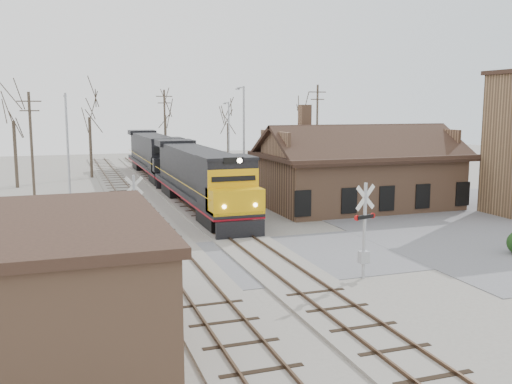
% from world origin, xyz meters
% --- Properties ---
extents(ground, '(140.00, 140.00, 0.00)m').
position_xyz_m(ground, '(0.00, 0.00, 0.00)').
color(ground, gray).
rests_on(ground, ground).
extents(road, '(60.00, 9.00, 0.03)m').
position_xyz_m(road, '(0.00, 0.00, 0.01)').
color(road, slate).
rests_on(road, ground).
extents(parking_lot, '(22.00, 26.00, 0.03)m').
position_xyz_m(parking_lot, '(18.00, 4.00, 0.02)').
color(parking_lot, slate).
rests_on(parking_lot, ground).
extents(track_main, '(3.40, 90.00, 0.24)m').
position_xyz_m(track_main, '(0.00, 15.00, 0.07)').
color(track_main, gray).
rests_on(track_main, ground).
extents(track_siding, '(3.40, 90.00, 0.24)m').
position_xyz_m(track_siding, '(-4.50, 15.00, 0.07)').
color(track_siding, gray).
rests_on(track_siding, ground).
extents(depot, '(15.20, 9.31, 7.90)m').
position_xyz_m(depot, '(11.99, 12.00, 2.41)').
color(depot, '#8B6248').
rests_on(depot, ground).
extents(locomotive_lead, '(3.21, 21.48, 4.77)m').
position_xyz_m(locomotive_lead, '(0.00, 14.55, 2.51)').
color(locomotive_lead, black).
rests_on(locomotive_lead, ground).
extents(locomotive_trailing, '(3.21, 21.48, 4.52)m').
position_xyz_m(locomotive_trailing, '(0.00, 36.31, 2.51)').
color(locomotive_trailing, black).
rests_on(locomotive_trailing, ground).
extents(crossbuck_near, '(1.23, 0.42, 4.40)m').
position_xyz_m(crossbuck_near, '(3.05, -4.57, 2.04)').
color(crossbuck_near, '#A5A8AD').
rests_on(crossbuck_near, ground).
extents(crossbuck_far, '(1.11, 0.43, 4.00)m').
position_xyz_m(crossbuck_far, '(-6.02, 5.14, 1.88)').
color(crossbuck_far, '#A5A8AD').
rests_on(crossbuck_far, ground).
extents(streetlight_a, '(0.25, 2.04, 8.81)m').
position_xyz_m(streetlight_a, '(-9.25, 20.19, 4.94)').
color(streetlight_a, '#A5A8AD').
rests_on(streetlight_a, ground).
extents(streetlight_b, '(0.25, 2.04, 9.45)m').
position_xyz_m(streetlight_b, '(4.90, 19.25, 5.26)').
color(streetlight_b, '#A5A8AD').
rests_on(streetlight_b, ground).
extents(streetlight_c, '(0.25, 2.04, 8.27)m').
position_xyz_m(streetlight_c, '(8.55, 36.33, 4.66)').
color(streetlight_c, '#A5A8AD').
rests_on(streetlight_c, ground).
extents(utility_pole_a, '(2.00, 0.24, 9.00)m').
position_xyz_m(utility_pole_a, '(-12.14, 25.86, 4.72)').
color(utility_pole_a, '#382D23').
rests_on(utility_pole_a, ground).
extents(utility_pole_b, '(2.00, 0.24, 9.77)m').
position_xyz_m(utility_pole_b, '(2.49, 43.47, 5.11)').
color(utility_pole_b, '#382D23').
rests_on(utility_pole_b, ground).
extents(utility_pole_c, '(2.00, 0.24, 10.13)m').
position_xyz_m(utility_pole_c, '(17.37, 31.32, 5.29)').
color(utility_pole_c, '#382D23').
rests_on(utility_pole_c, ground).
extents(tree_a, '(4.28, 4.28, 10.48)m').
position_xyz_m(tree_a, '(-13.90, 32.20, 7.46)').
color(tree_a, '#382D23').
rests_on(tree_a, ground).
extents(tree_b, '(4.40, 4.40, 10.78)m').
position_xyz_m(tree_b, '(-6.66, 38.11, 7.68)').
color(tree_b, '#382D23').
rests_on(tree_b, ground).
extents(tree_c, '(4.44, 4.44, 10.89)m').
position_xyz_m(tree_c, '(2.95, 45.84, 7.75)').
color(tree_c, '#382D23').
rests_on(tree_c, ground).
extents(tree_d, '(3.74, 3.74, 9.17)m').
position_xyz_m(tree_d, '(10.91, 44.63, 6.52)').
color(tree_d, '#382D23').
rests_on(tree_d, ground).
extents(tree_e, '(3.90, 3.90, 9.55)m').
position_xyz_m(tree_e, '(17.70, 36.30, 6.80)').
color(tree_e, '#382D23').
rests_on(tree_e, ground).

